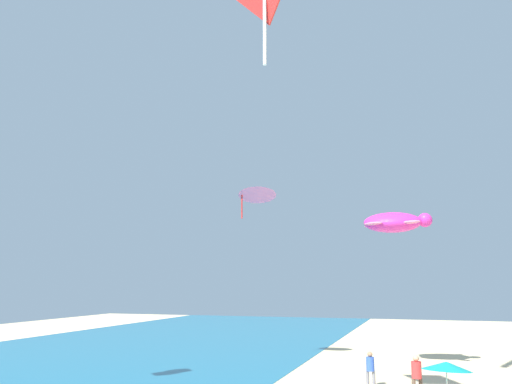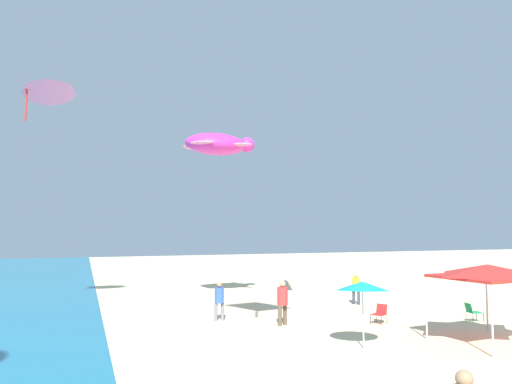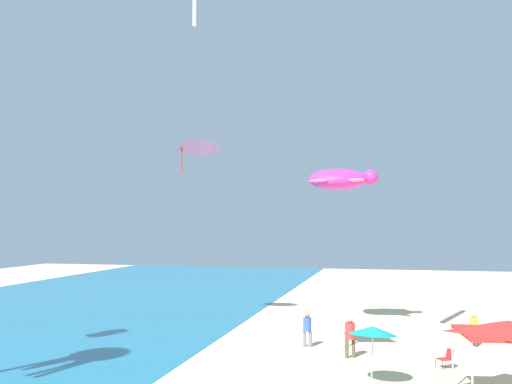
{
  "view_description": "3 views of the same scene",
  "coord_description": "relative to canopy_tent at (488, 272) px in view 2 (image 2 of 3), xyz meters",
  "views": [
    {
      "loc": [
        -19.57,
        8.23,
        5.22
      ],
      "look_at": [
        0.82,
        14.75,
        8.95
      ],
      "focal_mm": 36.55,
      "sensor_mm": 36.0,
      "label": 1
    },
    {
      "loc": [
        -13.37,
        17.0,
        4.19
      ],
      "look_at": [
        0.82,
        12.02,
        5.27
      ],
      "focal_mm": 34.77,
      "sensor_mm": 36.0,
      "label": 2
    },
    {
      "loc": [
        -20.72,
        6.91,
        6.23
      ],
      "look_at": [
        0.82,
        11.96,
        7.47
      ],
      "focal_mm": 40.12,
      "sensor_mm": 36.0,
      "label": 3
    }
  ],
  "objects": [
    {
      "name": "canopy_tent",
      "position": [
        0.0,
        0.0,
        0.0
      ],
      "size": [
        3.32,
        3.67,
        2.83
      ],
      "rotation": [
        0.0,
        0.0,
        0.11
      ],
      "color": "#B7B7BC",
      "rests_on": "ground"
    },
    {
      "name": "beach_umbrella",
      "position": [
        0.92,
        4.75,
        -0.44
      ],
      "size": [
        1.88,
        1.87,
        2.39
      ],
      "color": "silver",
      "rests_on": "ground"
    },
    {
      "name": "folding_chair_left_of_tent",
      "position": [
        3.46,
        -2.4,
        -2.09
      ],
      "size": [
        0.62,
        0.7,
        0.82
      ],
      "rotation": [
        0.0,
        0.0,
        6.12
      ],
      "color": "black",
      "rests_on": "ground"
    },
    {
      "name": "folding_chair_right_of_tent",
      "position": [
        4.45,
        1.74,
        -2.09
      ],
      "size": [
        0.75,
        0.8,
        0.82
      ],
      "rotation": [
        0.0,
        0.0,
        3.64
      ],
      "color": "black",
      "rests_on": "ground"
    },
    {
      "name": "person_beachcomber",
      "position": [
        5.44,
        5.94,
        -1.44
      ],
      "size": [
        0.45,
        0.47,
        1.91
      ],
      "rotation": [
        0.0,
        0.0,
        5.18
      ],
      "color": "brown",
      "rests_on": "ground"
    },
    {
      "name": "person_near_umbrella",
      "position": [
        9.47,
        -0.06,
        -1.56
      ],
      "size": [
        0.42,
        0.41,
        1.71
      ],
      "rotation": [
        0.0,
        0.0,
        3.68
      ],
      "color": "#33384C",
      "rests_on": "ground"
    },
    {
      "name": "person_kite_handler",
      "position": [
        7.37,
        8.22,
        -1.54
      ],
      "size": [
        0.41,
        0.46,
        1.74
      ],
      "rotation": [
        0.0,
        0.0,
        4.69
      ],
      "color": "slate",
      "rests_on": "ground"
    },
    {
      "name": "kite_turtle_magenta",
      "position": [
        12.57,
        6.99,
        6.35
      ],
      "size": [
        3.81,
        4.31,
        1.68
      ],
      "rotation": [
        0.0,
        0.0,
        4.81
      ],
      "color": "#E02D9E"
    },
    {
      "name": "kite_delta_pink",
      "position": [
        12.64,
        15.93,
        8.75
      ],
      "size": [
        3.25,
        3.23,
        2.42
      ],
      "rotation": [
        0.0,
        0.0,
        5.01
      ],
      "color": "pink"
    }
  ]
}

